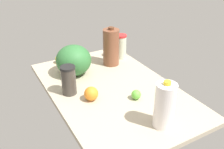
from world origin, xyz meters
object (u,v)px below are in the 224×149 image
watermelon (74,60)px  lime_by_jug (136,95)px  shaker_bottle (69,80)px  milk_jug (165,105)px  tumbler_cup (121,46)px  lemon_beside_bowl (59,59)px  chocolate_milk_jug (111,47)px  orange_loose (91,94)px

watermelon → lime_by_jug: watermelon is taller
lime_by_jug → shaker_bottle: bearing=51.7°
milk_jug → lime_by_jug: 28.64cm
milk_jug → tumbler_cup: milk_jug is taller
tumbler_cup → shaker_bottle: (-30.52, 55.85, -0.40)cm
lemon_beside_bowl → lime_by_jug: (-71.04, -23.78, -0.30)cm
chocolate_milk_jug → lemon_beside_bowl: chocolate_milk_jug is taller
tumbler_cup → shaker_bottle: tumbler_cup is taller
watermelon → shaker_bottle: size_ratio=1.33×
milk_jug → lemon_beside_bowl: (98.01, 22.00, -9.14)cm
chocolate_milk_jug → lime_by_jug: size_ratio=4.98×
orange_loose → lime_by_jug: bearing=-117.4°
lime_by_jug → tumbler_cup: bearing=-22.3°
milk_jug → lemon_beside_bowl: milk_jug is taller
milk_jug → lemon_beside_bowl: size_ratio=4.05×
milk_jug → chocolate_milk_jug: chocolate_milk_jug is taller
milk_jug → lime_by_jug: bearing=-3.8°
watermelon → orange_loose: 36.88cm
chocolate_milk_jug → lime_by_jug: 52.15cm
milk_jug → shaker_bottle: milk_jug is taller
chocolate_milk_jug → lemon_beside_bowl: bearing=58.4°
watermelon → chocolate_milk_jug: (1.28, -30.89, 3.22)cm
tumbler_cup → lemon_beside_bowl: 49.59cm
tumbler_cup → lemon_beside_bowl: bearing=72.6°
milk_jug → lime_by_jug: size_ratio=4.46×
watermelon → chocolate_milk_jug: bearing=-87.6°
milk_jug → tumbler_cup: size_ratio=1.35×
watermelon → milk_jug: milk_jug is taller
shaker_bottle → lemon_beside_bowl: 46.49cm
watermelon → lemon_beside_bowl: watermelon is taller
tumbler_cup → orange_loose: size_ratio=2.28×
shaker_bottle → lime_by_jug: bearing=-128.3°
shaker_bottle → lime_by_jug: shaker_bottle is taller
tumbler_cup → chocolate_milk_jug: bearing=117.4°
watermelon → tumbler_cup: 44.11cm
watermelon → orange_loose: bearing=174.1°
shaker_bottle → chocolate_milk_jug: (24.03, -43.32, 4.58)cm
shaker_bottle → chocolate_milk_jug: size_ratio=0.63×
tumbler_cup → lemon_beside_bowl: tumbler_cup is taller
milk_jug → lime_by_jug: (26.98, -1.78, -9.44)cm
lemon_beside_bowl → orange_loose: size_ratio=0.76×
lime_by_jug → chocolate_milk_jug: bearing=-12.0°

